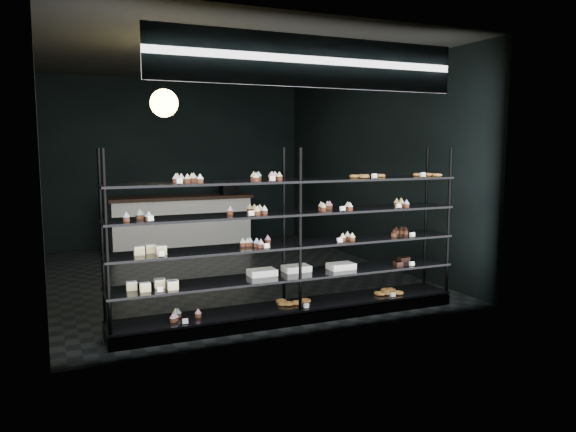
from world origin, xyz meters
The scene contains 5 objects.
room centered at (0.00, 0.00, 1.60)m, with size 5.01×6.01×3.20m.
display_shelf centered at (-0.02, -2.45, 0.63)m, with size 4.00×0.50×1.91m.
signage centered at (0.00, -2.93, 2.75)m, with size 3.30×0.05×0.50m.
pendant_lamp centered at (-1.06, -0.96, 2.45)m, with size 0.34×0.34×0.90m.
service_counter centered at (-0.08, 2.50, 0.50)m, with size 2.70×0.65×1.23m.
Camera 1 is at (-2.49, -8.00, 1.93)m, focal length 35.00 mm.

